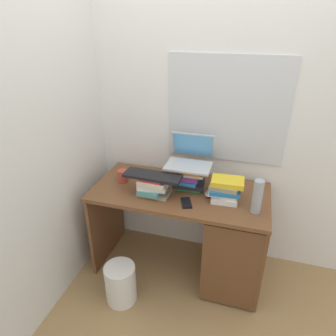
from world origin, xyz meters
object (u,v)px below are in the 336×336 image
object	(u,v)px
book_stack_side	(225,189)
keyboard	(152,176)
wastebasket	(121,283)
cell_phone	(186,203)
book_stack_tall	(188,178)
desk	(220,237)
water_bottle	(257,197)
book_stack_keyboard_riser	(153,186)
mug	(123,176)
laptop	(190,157)
computer_mouse	(209,193)

from	to	relation	value
book_stack_side	keyboard	xyz separation A→B (m)	(-0.52, -0.08, 0.07)
keyboard	wastebasket	size ratio (longest dim) A/B	1.34
book_stack_side	cell_phone	xyz separation A→B (m)	(-0.25, -0.13, -0.08)
book_stack_tall	desk	bearing A→B (deg)	-15.78
water_bottle	keyboard	bearing A→B (deg)	178.35
desk	water_bottle	bearing A→B (deg)	-25.29
book_stack_keyboard_riser	mug	bearing A→B (deg)	158.63
book_stack_keyboard_riser	water_bottle	world-z (taller)	water_bottle
mug	water_bottle	world-z (taller)	water_bottle
laptop	computer_mouse	size ratio (longest dim) A/B	3.22
desk	book_stack_side	xyz separation A→B (m)	(0.00, -0.00, 0.43)
mug	wastebasket	bearing A→B (deg)	-72.91
laptop	wastebasket	bearing A→B (deg)	-123.28
water_bottle	book_stack_side	bearing A→B (deg)	155.33
keyboard	mug	bearing A→B (deg)	160.65
water_bottle	book_stack_tall	bearing A→B (deg)	159.91
mug	book_stack_tall	bearing A→B (deg)	5.40
wastebasket	water_bottle	bearing A→B (deg)	20.11
laptop	mug	size ratio (longest dim) A/B	2.83
computer_mouse	wastebasket	distance (m)	0.94
book_stack_side	wastebasket	size ratio (longest dim) A/B	0.76
desk	mug	size ratio (longest dim) A/B	11.19
book_stack_keyboard_riser	book_stack_tall	bearing A→B (deg)	35.68
book_stack_side	book_stack_keyboard_riser	bearing A→B (deg)	-171.32
book_stack_tall	mug	bearing A→B (deg)	-174.60
laptop	wastebasket	size ratio (longest dim) A/B	1.07
book_stack_keyboard_riser	keyboard	distance (m)	0.08
book_stack_side	mug	size ratio (longest dim) A/B	2.02
book_stack_side	wastebasket	bearing A→B (deg)	-147.55
water_bottle	laptop	bearing A→B (deg)	154.13
keyboard	cell_phone	xyz separation A→B (m)	(0.27, -0.05, -0.15)
water_bottle	cell_phone	world-z (taller)	water_bottle
wastebasket	desk	bearing A→B (deg)	32.86
laptop	computer_mouse	bearing A→B (deg)	-35.80
book_stack_tall	laptop	distance (m)	0.16
book_stack_keyboard_riser	desk	bearing A→B (deg)	9.23
desk	laptop	distance (m)	0.66
book_stack_keyboard_riser	book_stack_side	size ratio (longest dim) A/B	0.97
book_stack_tall	computer_mouse	bearing A→B (deg)	-20.59
laptop	mug	xyz separation A→B (m)	(-0.52, -0.11, -0.18)
cell_phone	wastebasket	world-z (taller)	cell_phone
laptop	computer_mouse	xyz separation A→B (m)	(0.18, -0.13, -0.21)
book_stack_tall	wastebasket	size ratio (longest dim) A/B	0.76
book_stack_keyboard_riser	book_stack_side	distance (m)	0.52
book_stack_side	computer_mouse	bearing A→B (deg)	170.06
keyboard	water_bottle	size ratio (longest dim) A/B	1.75
mug	desk	bearing A→B (deg)	-2.22
book_stack_keyboard_riser	keyboard	world-z (taller)	keyboard
book_stack_side	wastebasket	world-z (taller)	book_stack_side
book_stack_side	cell_phone	distance (m)	0.29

